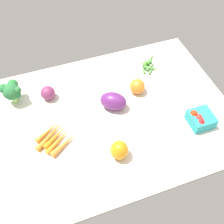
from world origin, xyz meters
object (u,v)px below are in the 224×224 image
heirloom_tomato_orange (137,86)px  broccoli_head (11,91)px  bell_pepper_orange (119,150)px  red_onion_near_basket (48,93)px  eggplant (113,101)px  berry_basket (200,119)px  carrot_bunch (56,138)px  okra_pile (149,64)px

heirloom_tomato_orange → broccoli_head: bearing=166.2°
broccoli_head → bell_pepper_orange: broccoli_head is taller
red_onion_near_basket → heirloom_tomato_orange: bearing=-14.1°
eggplant → berry_basket: eggplant is taller
berry_basket → carrot_bunch: 59.94cm
eggplant → bell_pepper_orange: bearing=109.8°
heirloom_tomato_orange → okra_pile: heirloom_tomato_orange is taller
eggplant → carrot_bunch: (-27.39, -8.15, -2.73)cm
berry_basket → red_onion_near_basket: bearing=148.6°
berry_basket → bell_pepper_orange: size_ratio=1.16×
carrot_bunch → okra_pile: size_ratio=1.30×
bell_pepper_orange → okra_pile: bell_pepper_orange is taller
bell_pepper_orange → red_onion_near_basket: bearing=117.6°
carrot_bunch → red_onion_near_basket: bearing=86.2°
heirloom_tomato_orange → berry_basket: bearing=-54.4°
red_onion_near_basket → carrot_bunch: (-1.53, -22.87, -2.02)cm
heirloom_tomato_orange → broccoli_head: 55.51cm
red_onion_near_basket → berry_basket: bearing=-31.4°
eggplant → okra_pile: size_ratio=0.85×
okra_pile → red_onion_near_basket: bearing=-175.1°
eggplant → okra_pile: 32.40cm
red_onion_near_basket → broccoli_head: 15.39cm
okra_pile → eggplant: bearing=-143.7°
eggplant → okra_pile: (25.98, 19.11, -3.07)cm
heirloom_tomato_orange → red_onion_near_basket: (-39.20, 9.84, -0.26)cm
eggplant → okra_pile: bearing=-109.7°
berry_basket → okra_pile: bearing=97.7°
broccoli_head → eggplant: bearing=-24.1°
berry_basket → broccoli_head: 81.43cm
carrot_bunch → okra_pile: bearing=27.1°
eggplant → red_onion_near_basket: 29.76cm
heirloom_tomato_orange → broccoli_head: size_ratio=0.67×
berry_basket → okra_pile: berry_basket is taller
broccoli_head → bell_pepper_orange: size_ratio=1.26×
red_onion_near_basket → carrot_bunch: bearing=-93.8°
eggplant → carrot_bunch: size_ratio=0.65×
heirloom_tomato_orange → carrot_bunch: bearing=-162.3°
eggplant → berry_basket: size_ratio=1.22×
eggplant → heirloom_tomato_orange: (13.35, 4.87, -0.46)cm
berry_basket → broccoli_head: broccoli_head is taller
bell_pepper_orange → broccoli_head: bearing=129.8°
red_onion_near_basket → carrot_bunch: 23.01cm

